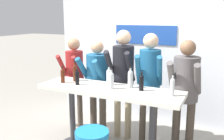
% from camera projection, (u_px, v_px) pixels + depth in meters
% --- Properties ---
extents(back_wall, '(3.74, 0.12, 2.51)m').
position_uv_depth(back_wall, '(144.00, 57.00, 4.97)').
color(back_wall, silver).
rests_on(back_wall, ground_plane).
extents(tasting_table, '(2.14, 0.63, 1.03)m').
position_uv_depth(tasting_table, '(109.00, 99.00, 3.67)').
color(tasting_table, silver).
rests_on(tasting_table, ground_plane).
extents(person_far_left, '(0.41, 0.53, 1.68)m').
position_uv_depth(person_far_left, '(74.00, 73.00, 4.53)').
color(person_far_left, '#473D33').
rests_on(person_far_left, ground_plane).
extents(person_left, '(0.50, 0.59, 1.66)m').
position_uv_depth(person_left, '(97.00, 78.00, 4.30)').
color(person_left, '#473D33').
rests_on(person_left, ground_plane).
extents(person_center_left, '(0.45, 0.58, 1.84)m').
position_uv_depth(person_center_left, '(123.00, 72.00, 4.10)').
color(person_center_left, gray).
rests_on(person_center_left, ground_plane).
extents(person_center, '(0.47, 0.60, 1.81)m').
position_uv_depth(person_center, '(150.00, 76.00, 3.91)').
color(person_center, '#473D33').
rests_on(person_center, ground_plane).
extents(person_center_right, '(0.45, 0.55, 1.73)m').
position_uv_depth(person_center_right, '(185.00, 85.00, 3.66)').
color(person_center_right, '#473D33').
rests_on(person_center_right, ground_plane).
extents(wine_bottle_0, '(0.06, 0.06, 0.30)m').
position_uv_depth(wine_bottle_0, '(172.00, 86.00, 3.24)').
color(wine_bottle_0, '#B7BCC1').
rests_on(wine_bottle_0, tasting_table).
extents(wine_bottle_1, '(0.08, 0.08, 0.31)m').
position_uv_depth(wine_bottle_1, '(130.00, 78.00, 3.63)').
color(wine_bottle_1, '#B7BCC1').
rests_on(wine_bottle_1, tasting_table).
extents(wine_bottle_2, '(0.08, 0.08, 0.30)m').
position_uv_depth(wine_bottle_2, '(111.00, 80.00, 3.56)').
color(wine_bottle_2, '#B7BCC1').
rests_on(wine_bottle_2, tasting_table).
extents(wine_bottle_3, '(0.06, 0.06, 0.27)m').
position_uv_depth(wine_bottle_3, '(63.00, 75.00, 3.91)').
color(wine_bottle_3, '#4C1E0F').
rests_on(wine_bottle_3, tasting_table).
extents(wine_bottle_4, '(0.06, 0.06, 0.32)m').
position_uv_depth(wine_bottle_4, '(75.00, 72.00, 4.00)').
color(wine_bottle_4, '#4C1E0F').
rests_on(wine_bottle_4, tasting_table).
extents(wine_bottle_5, '(0.06, 0.06, 0.26)m').
position_uv_depth(wine_bottle_5, '(77.00, 77.00, 3.79)').
color(wine_bottle_5, black).
rests_on(wine_bottle_5, tasting_table).
extents(wine_bottle_6, '(0.07, 0.07, 0.27)m').
position_uv_depth(wine_bottle_6, '(141.00, 82.00, 3.49)').
color(wine_bottle_6, black).
rests_on(wine_bottle_6, tasting_table).
extents(wine_bottle_7, '(0.08, 0.08, 0.29)m').
position_uv_depth(wine_bottle_7, '(109.00, 76.00, 3.77)').
color(wine_bottle_7, '#B7BCC1').
rests_on(wine_bottle_7, tasting_table).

